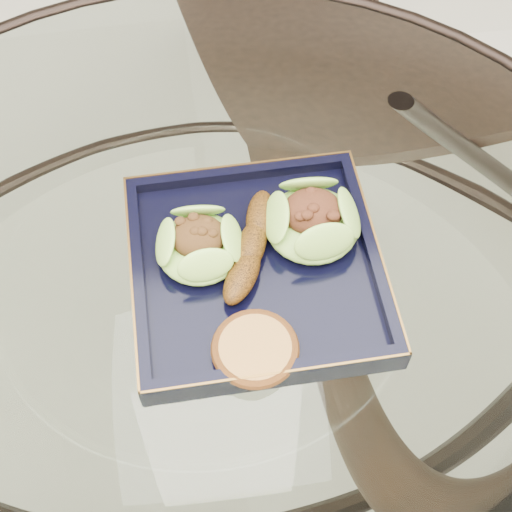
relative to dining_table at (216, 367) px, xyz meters
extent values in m
plane|color=beige|center=(0.00, 0.00, -0.60)|extent=(4.00, 4.00, 0.00)
cylinder|color=white|center=(0.00, 0.00, 0.16)|extent=(1.10, 1.10, 0.01)
torus|color=black|center=(0.00, 0.00, 0.16)|extent=(1.13, 1.13, 0.02)
torus|color=black|center=(0.00, 0.00, -0.48)|extent=(0.81, 0.81, 0.02)
cylinder|color=black|center=(0.28, 0.28, -0.22)|extent=(0.04, 0.04, 0.75)
cylinder|color=black|center=(-0.28, 0.28, -0.22)|extent=(0.04, 0.04, 0.75)
cube|color=black|center=(0.20, 0.48, -0.18)|extent=(0.43, 0.43, 0.04)
cylinder|color=black|center=(0.07, 0.29, -0.40)|extent=(0.03, 0.03, 0.40)
cylinder|color=black|center=(0.39, 0.35, -0.40)|extent=(0.03, 0.03, 0.40)
cylinder|color=black|center=(0.02, 0.61, -0.40)|extent=(0.03, 0.03, 0.40)
cylinder|color=black|center=(0.34, 0.66, -0.40)|extent=(0.03, 0.03, 0.40)
cube|color=black|center=(0.06, 0.03, 0.17)|extent=(0.28, 0.28, 0.02)
ellipsoid|color=#72AB31|center=(0.00, 0.05, 0.20)|extent=(0.12, 0.12, 0.03)
ellipsoid|color=#639F2E|center=(0.12, 0.07, 0.20)|extent=(0.14, 0.14, 0.04)
ellipsoid|color=#5F340A|center=(0.05, 0.05, 0.20)|extent=(0.08, 0.15, 0.03)
cylinder|color=#BC7A3E|center=(0.04, -0.07, 0.19)|extent=(0.08, 0.08, 0.01)
camera|label=1|loc=(0.00, -0.39, 0.84)|focal=50.00mm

